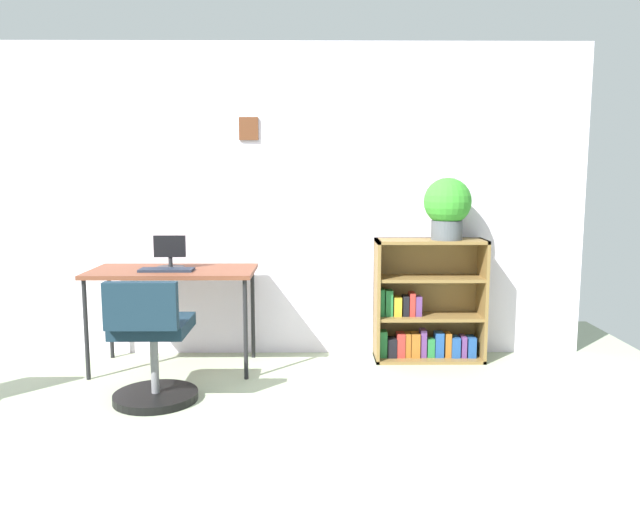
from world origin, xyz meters
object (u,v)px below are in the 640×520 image
object	(u,v)px
monitor	(170,254)
bookshelf_low	(426,307)
desk	(173,277)
potted_plant_on_shelf	(447,206)
office_chair	(152,349)
keyboard	(167,270)

from	to	relation	value
monitor	bookshelf_low	size ratio (longest dim) A/B	0.26
desk	potted_plant_on_shelf	world-z (taller)	potted_plant_on_shelf
office_chair	desk	bearing A→B (deg)	91.73
desk	bookshelf_low	xyz separation A→B (m)	(1.86, 0.23, -0.27)
desk	keyboard	bearing A→B (deg)	-105.16
bookshelf_low	potted_plant_on_shelf	bearing A→B (deg)	-22.16
office_chair	potted_plant_on_shelf	size ratio (longest dim) A/B	1.74
monitor	keyboard	size ratio (longest dim) A/B	0.64
desk	monitor	bearing A→B (deg)	117.29
keyboard	bookshelf_low	world-z (taller)	bookshelf_low
monitor	potted_plant_on_shelf	bearing A→B (deg)	3.63
potted_plant_on_shelf	desk	bearing A→B (deg)	-174.89
monitor	potted_plant_on_shelf	size ratio (longest dim) A/B	0.52
desk	bookshelf_low	size ratio (longest dim) A/B	1.27
desk	office_chair	bearing A→B (deg)	-88.27
monitor	office_chair	bearing A→B (deg)	-86.45
keyboard	bookshelf_low	size ratio (longest dim) A/B	0.41
potted_plant_on_shelf	keyboard	bearing A→B (deg)	-172.62
keyboard	bookshelf_low	distance (m)	1.93
monitor	potted_plant_on_shelf	distance (m)	2.04
keyboard	office_chair	distance (m)	0.74
monitor	bookshelf_low	world-z (taller)	monitor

